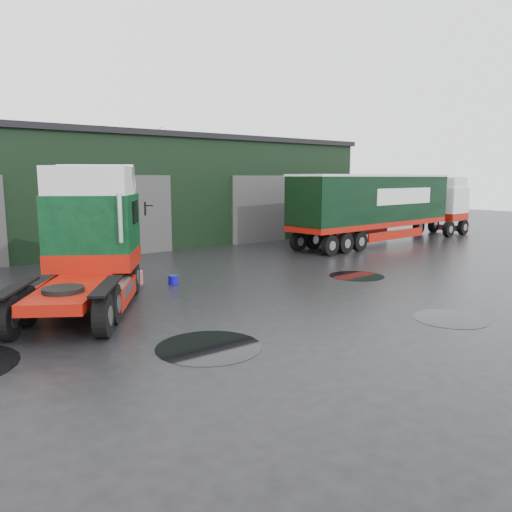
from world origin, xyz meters
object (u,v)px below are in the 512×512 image
Objects in this scene: hero_tractor at (78,239)px; lorry_right at (373,210)px; warehouse at (92,190)px; wash_bucket at (173,280)px; tree_back_b at (143,179)px.

lorry_right is at bearing 46.01° from hero_tractor.
warehouse is 14.16m from wash_bucket.
tree_back_b reaches higher than wash_bucket.
hero_tractor is (-5.98, -15.50, -1.01)m from warehouse.
warehouse is at bearing 81.62° from wash_bucket.
hero_tractor is 19.02m from lorry_right.
warehouse is at bearing -128.66° from tree_back_b.
lorry_right is (12.50, -11.00, -1.11)m from warehouse.
tree_back_b is at bearing -171.71° from lorry_right.
tree_back_b reaches higher than lorry_right.
lorry_right is (18.48, 4.50, -0.10)m from hero_tractor.
lorry_right is at bearing -77.90° from tree_back_b.
warehouse is 91.73× the size of wash_bucket.
hero_tractor is at bearing -118.74° from tree_back_b.
tree_back_b is at bearing 67.08° from wash_bucket.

